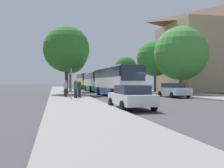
# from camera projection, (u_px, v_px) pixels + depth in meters

# --- Properties ---
(ground_plane) EXTENTS (300.00, 300.00, 0.00)m
(ground_plane) POSITION_uv_depth(u_px,v_px,m) (149.00, 100.00, 24.04)
(ground_plane) COLOR #424244
(ground_plane) RESTS_ON ground
(sidewalk_left) EXTENTS (4.00, 120.00, 0.15)m
(sidewalk_left) POSITION_uv_depth(u_px,v_px,m) (72.00, 100.00, 22.52)
(sidewalk_left) COLOR gray
(sidewalk_left) RESTS_ON ground_plane
(sidewalk_right) EXTENTS (4.00, 120.00, 0.15)m
(sidewalk_right) POSITION_uv_depth(u_px,v_px,m) (217.00, 98.00, 25.56)
(sidewalk_right) COLOR gray
(sidewalk_right) RESTS_ON ground_plane
(building_right_background) EXTENTS (20.90, 13.07, 15.45)m
(building_right_background) POSITION_uv_depth(u_px,v_px,m) (224.00, 48.00, 46.77)
(building_right_background) COLOR tan
(building_right_background) RESTS_ON ground_plane
(bus_front) EXTENTS (3.10, 11.90, 3.20)m
(bus_front) POSITION_uv_depth(u_px,v_px,m) (116.00, 81.00, 29.00)
(bus_front) COLOR #2D519E
(bus_front) RESTS_ON ground_plane
(bus_middle) EXTENTS (2.80, 11.70, 3.19)m
(bus_middle) POSITION_uv_depth(u_px,v_px,m) (95.00, 81.00, 44.54)
(bus_middle) COLOR #238942
(bus_middle) RESTS_ON ground_plane
(bus_rear) EXTENTS (3.04, 10.32, 3.47)m
(bus_rear) POSITION_uv_depth(u_px,v_px,m) (85.00, 81.00, 59.25)
(bus_rear) COLOR #2D2D2D
(bus_rear) RESTS_ON ground_plane
(parked_car_left_curb) EXTENTS (2.10, 4.27, 1.43)m
(parked_car_left_curb) POSITION_uv_depth(u_px,v_px,m) (131.00, 97.00, 15.48)
(parked_car_left_curb) COLOR silver
(parked_car_left_curb) RESTS_ON ground_plane
(parked_car_right_near) EXTENTS (2.02, 4.63, 1.50)m
(parked_car_right_near) POSITION_uv_depth(u_px,v_px,m) (173.00, 90.00, 27.46)
(parked_car_right_near) COLOR #B7B7BC
(parked_car_right_near) RESTS_ON ground_plane
(bus_stop_sign) EXTENTS (0.08, 0.45, 2.65)m
(bus_stop_sign) POSITION_uv_depth(u_px,v_px,m) (71.00, 80.00, 21.96)
(bus_stop_sign) COLOR gray
(bus_stop_sign) RESTS_ON sidewalk_left
(pedestrian_waiting_near) EXTENTS (0.36, 0.36, 1.64)m
(pedestrian_waiting_near) POSITION_uv_depth(u_px,v_px,m) (79.00, 89.00, 25.01)
(pedestrian_waiting_near) COLOR #23232D
(pedestrian_waiting_near) RESTS_ON sidewalk_left
(pedestrian_waiting_far) EXTENTS (0.36, 0.36, 1.66)m
(pedestrian_waiting_far) POSITION_uv_depth(u_px,v_px,m) (65.00, 88.00, 26.00)
(pedestrian_waiting_far) COLOR #23232D
(pedestrian_waiting_far) RESTS_ON sidewalk_left
(pedestrian_walking_back) EXTENTS (0.36, 0.36, 1.73)m
(pedestrian_walking_back) POSITION_uv_depth(u_px,v_px,m) (76.00, 88.00, 24.05)
(pedestrian_walking_back) COLOR #23232D
(pedestrian_walking_back) RESTS_ON sidewalk_left
(tree_left_near) EXTENTS (5.65, 5.65, 8.31)m
(tree_left_near) POSITION_uv_depth(u_px,v_px,m) (66.00, 49.00, 32.08)
(tree_left_near) COLOR #47331E
(tree_left_near) RESTS_ON sidewalk_left
(tree_left_far) EXTENTS (5.03, 5.03, 7.83)m
(tree_left_far) POSITION_uv_depth(u_px,v_px,m) (70.00, 58.00, 41.59)
(tree_left_far) COLOR #47331E
(tree_left_far) RESTS_ON sidewalk_left
(tree_right_near) EXTENTS (5.13, 5.13, 7.19)m
(tree_right_near) POSITION_uv_depth(u_px,v_px,m) (126.00, 68.00, 59.47)
(tree_right_near) COLOR #513D23
(tree_right_near) RESTS_ON sidewalk_right
(tree_right_mid) EXTENTS (6.70, 6.70, 8.37)m
(tree_right_mid) POSITION_uv_depth(u_px,v_px,m) (181.00, 53.00, 32.65)
(tree_right_mid) COLOR brown
(tree_right_mid) RESTS_ON sidewalk_right
(tree_right_far) EXTENTS (5.78, 5.78, 8.10)m
(tree_right_far) POSITION_uv_depth(u_px,v_px,m) (155.00, 58.00, 41.13)
(tree_right_far) COLOR brown
(tree_right_far) RESTS_ON sidewalk_right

